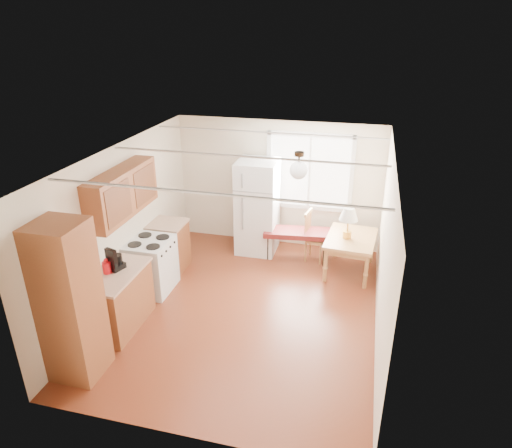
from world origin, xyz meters
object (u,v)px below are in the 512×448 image
(bench, at_px, (298,234))
(dining_table, at_px, (351,242))
(refrigerator, at_px, (257,207))
(chair, at_px, (312,233))

(bench, distance_m, dining_table, 1.03)
(refrigerator, relative_size, dining_table, 1.56)
(bench, bearing_deg, dining_table, -22.54)
(refrigerator, height_order, bench, refrigerator)
(bench, height_order, chair, chair)
(refrigerator, height_order, dining_table, refrigerator)
(bench, relative_size, chair, 1.36)
(bench, xyz_separation_m, dining_table, (0.99, -0.28, 0.07))
(dining_table, bearing_deg, chair, 161.35)
(chair, bearing_deg, refrigerator, -176.67)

